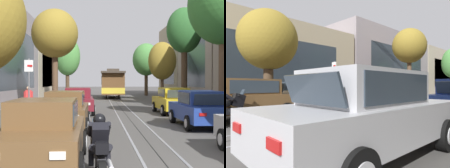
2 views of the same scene
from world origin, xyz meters
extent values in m
plane|color=#4C4947|center=(0.00, 20.79, 0.00)|extent=(160.00, 160.00, 0.00)
cube|color=gray|center=(-0.53, 23.99, 0.01)|extent=(0.08, 59.98, 0.01)
cube|color=gray|center=(0.53, 23.99, 0.01)|extent=(0.08, 59.98, 0.01)
cube|color=black|center=(0.00, 23.99, 0.00)|extent=(0.03, 59.98, 0.01)
cube|color=#2D3842|center=(-8.31, 23.99, 3.81)|extent=(0.04, 12.13, 5.08)
cube|color=#BCAD93|center=(-10.73, 41.32, 4.00)|extent=(4.89, 17.03, 8.01)
cube|color=#2D3842|center=(-8.31, 41.32, 3.60)|extent=(0.04, 12.13, 4.80)
cube|color=gray|center=(10.71, 30.49, 4.49)|extent=(4.84, 12.70, 8.98)
cube|color=#2D3842|center=(8.31, 30.49, 4.04)|extent=(0.04, 9.10, 5.39)
cube|color=tan|center=(10.70, 43.48, 4.98)|extent=(4.82, 12.70, 9.96)
cube|color=#2D3842|center=(8.31, 43.48, 4.48)|extent=(0.04, 9.10, 5.98)
cube|color=brown|center=(-2.92, 2.99, 0.65)|extent=(1.88, 4.33, 0.66)
cube|color=brown|center=(-2.93, 3.14, 1.28)|extent=(1.51, 2.09, 0.60)
cube|color=#2D3842|center=(-2.91, 2.30, 1.26)|extent=(1.34, 0.24, 0.47)
cube|color=#2D3842|center=(-2.95, 4.32, 1.26)|extent=(1.30, 0.22, 0.45)
cube|color=#2D3842|center=(-2.18, 3.15, 1.28)|extent=(0.06, 1.81, 0.47)
cube|color=#2D3842|center=(-3.67, 3.12, 1.28)|extent=(0.06, 1.81, 0.47)
cube|color=white|center=(-2.33, 0.84, 0.75)|extent=(0.28, 0.04, 0.14)
cube|color=#B21414|center=(-2.40, 5.16, 0.75)|extent=(0.28, 0.04, 0.12)
cube|color=#B21414|center=(-3.52, 5.14, 0.75)|extent=(0.28, 0.04, 0.12)
cylinder|color=black|center=(-2.02, 1.67, 0.32)|extent=(0.21, 0.64, 0.64)
cylinder|color=silver|center=(-1.91, 1.67, 0.32)|extent=(0.03, 0.35, 0.35)
cylinder|color=black|center=(-2.07, 4.33, 0.32)|extent=(0.21, 0.64, 0.64)
cylinder|color=silver|center=(-1.96, 4.34, 0.32)|extent=(0.03, 0.35, 0.35)
cylinder|color=black|center=(-3.83, 4.30, 0.32)|extent=(0.21, 0.64, 0.64)
cylinder|color=silver|center=(-3.94, 4.30, 0.32)|extent=(0.03, 0.35, 0.35)
cube|color=brown|center=(-3.01, 9.09, 0.65)|extent=(1.81, 4.30, 0.66)
cube|color=brown|center=(-3.01, 9.24, 1.28)|extent=(1.48, 2.07, 0.60)
cube|color=#2D3842|center=(-3.01, 8.40, 1.26)|extent=(1.33, 0.22, 0.47)
cube|color=#2D3842|center=(-3.01, 10.42, 1.26)|extent=(1.30, 0.20, 0.45)
cube|color=#2D3842|center=(-2.26, 9.24, 1.28)|extent=(0.03, 1.81, 0.47)
cube|color=#2D3842|center=(-3.76, 9.24, 1.28)|extent=(0.03, 1.81, 0.47)
cube|color=white|center=(-2.45, 6.93, 0.75)|extent=(0.28, 0.04, 0.14)
cube|color=#B21414|center=(-2.46, 11.25, 0.75)|extent=(0.28, 0.04, 0.12)
cube|color=white|center=(-3.56, 6.93, 0.75)|extent=(0.28, 0.04, 0.14)
cube|color=#B21414|center=(-3.57, 11.25, 0.75)|extent=(0.28, 0.04, 0.12)
cylinder|color=black|center=(-2.13, 7.76, 0.32)|extent=(0.20, 0.64, 0.64)
cylinder|color=silver|center=(-2.02, 7.76, 0.32)|extent=(0.02, 0.35, 0.35)
cylinder|color=black|center=(-3.89, 7.76, 0.32)|extent=(0.20, 0.64, 0.64)
cylinder|color=silver|center=(-4.00, 7.76, 0.32)|extent=(0.02, 0.35, 0.35)
cylinder|color=black|center=(-2.13, 10.43, 0.32)|extent=(0.20, 0.64, 0.64)
cylinder|color=silver|center=(-2.02, 10.43, 0.32)|extent=(0.02, 0.35, 0.35)
cylinder|color=black|center=(-3.89, 10.42, 0.32)|extent=(0.20, 0.64, 0.64)
cylinder|color=silver|center=(-4.00, 10.42, 0.32)|extent=(0.02, 0.35, 0.35)
cube|color=maroon|center=(-2.87, 15.58, 0.65)|extent=(2.01, 4.38, 0.66)
cube|color=maroon|center=(-2.88, 15.73, 1.28)|extent=(1.58, 2.13, 0.60)
cube|color=#2D3842|center=(-2.84, 14.89, 1.26)|extent=(1.34, 0.29, 0.47)
cube|color=#2D3842|center=(-2.94, 16.91, 1.26)|extent=(1.30, 0.26, 0.45)
cube|color=#2D3842|center=(-2.13, 15.76, 1.28)|extent=(0.12, 1.81, 0.47)
cube|color=#2D3842|center=(-3.63, 15.69, 1.28)|extent=(0.12, 1.81, 0.47)
cube|color=white|center=(-2.21, 13.45, 0.75)|extent=(0.28, 0.05, 0.14)
cube|color=#B21414|center=(-2.42, 17.76, 0.75)|extent=(0.28, 0.05, 0.12)
cube|color=white|center=(-3.32, 13.39, 0.75)|extent=(0.28, 0.05, 0.14)
cube|color=#B21414|center=(-3.54, 17.71, 0.75)|extent=(0.28, 0.05, 0.12)
cylinder|color=black|center=(-1.93, 14.29, 0.32)|extent=(0.23, 0.65, 0.64)
cylinder|color=silver|center=(-1.82, 14.29, 0.32)|extent=(0.04, 0.35, 0.35)
cylinder|color=black|center=(-3.69, 14.20, 0.32)|extent=(0.23, 0.65, 0.64)
cylinder|color=silver|center=(-3.80, 14.20, 0.32)|extent=(0.04, 0.35, 0.35)
cylinder|color=black|center=(-2.06, 16.95, 0.32)|extent=(0.23, 0.65, 0.64)
cylinder|color=silver|center=(-1.95, 16.96, 0.32)|extent=(0.04, 0.35, 0.35)
cylinder|color=black|center=(-3.82, 16.86, 0.32)|extent=(0.23, 0.65, 0.64)
cylinder|color=silver|center=(-3.93, 16.86, 0.32)|extent=(0.04, 0.35, 0.35)
cube|color=white|center=(2.34, 5.50, 0.75)|extent=(0.28, 0.04, 0.14)
cylinder|color=black|center=(2.02, 4.67, 0.32)|extent=(0.20, 0.64, 0.64)
cylinder|color=silver|center=(1.91, 4.67, 0.32)|extent=(0.02, 0.35, 0.35)
cube|color=#233D93|center=(2.83, 9.71, 0.65)|extent=(1.87, 4.33, 0.66)
cube|color=#233D93|center=(2.83, 9.56, 1.28)|extent=(1.51, 2.09, 0.60)
cube|color=#2D3842|center=(2.82, 10.39, 1.26)|extent=(1.34, 0.24, 0.47)
cube|color=#2D3842|center=(2.85, 8.37, 1.26)|extent=(1.30, 0.22, 0.45)
cube|color=#2D3842|center=(2.08, 9.54, 1.28)|extent=(0.06, 1.81, 0.47)
cube|color=#2D3842|center=(3.58, 9.57, 1.28)|extent=(0.06, 1.81, 0.47)
cube|color=white|center=(2.24, 11.86, 0.75)|extent=(0.28, 0.04, 0.14)
cube|color=#B21414|center=(2.30, 7.54, 0.75)|extent=(0.28, 0.04, 0.12)
cube|color=white|center=(3.35, 11.87, 0.75)|extent=(0.28, 0.04, 0.14)
cylinder|color=black|center=(1.93, 11.03, 0.32)|extent=(0.21, 0.64, 0.64)
cylinder|color=silver|center=(1.82, 11.02, 0.32)|extent=(0.03, 0.35, 0.35)
cylinder|color=black|center=(3.69, 11.05, 0.32)|extent=(0.21, 0.64, 0.64)
cylinder|color=silver|center=(3.80, 11.05, 0.32)|extent=(0.03, 0.35, 0.35)
cylinder|color=black|center=(1.97, 8.36, 0.32)|extent=(0.21, 0.64, 0.64)
cylinder|color=silver|center=(1.86, 8.36, 0.32)|extent=(0.03, 0.35, 0.35)
cube|color=gold|center=(2.93, 15.46, 0.65)|extent=(1.91, 4.35, 0.66)
cube|color=gold|center=(2.93, 15.31, 1.28)|extent=(1.53, 2.10, 0.60)
cube|color=#2D3842|center=(2.91, 16.15, 1.26)|extent=(1.34, 0.26, 0.47)
cube|color=#2D3842|center=(2.96, 14.13, 1.26)|extent=(1.30, 0.23, 0.45)
cube|color=#2D3842|center=(2.18, 15.29, 1.28)|extent=(0.08, 1.81, 0.47)
cube|color=#2D3842|center=(3.68, 15.33, 1.28)|extent=(0.08, 1.81, 0.47)
cube|color=white|center=(2.31, 17.60, 0.75)|extent=(0.28, 0.05, 0.14)
cube|color=#B21414|center=(2.42, 13.28, 0.75)|extent=(0.28, 0.05, 0.12)
cube|color=white|center=(3.43, 17.63, 0.75)|extent=(0.28, 0.05, 0.14)
cube|color=#B21414|center=(3.54, 13.31, 0.75)|extent=(0.28, 0.05, 0.12)
cylinder|color=black|center=(2.01, 16.77, 0.32)|extent=(0.22, 0.64, 0.64)
cylinder|color=silver|center=(1.90, 16.76, 0.32)|extent=(0.03, 0.35, 0.35)
cylinder|color=black|center=(3.77, 16.81, 0.32)|extent=(0.22, 0.64, 0.64)
cylinder|color=silver|center=(3.88, 16.82, 0.32)|extent=(0.03, 0.35, 0.35)
cylinder|color=black|center=(2.08, 14.10, 0.32)|extent=(0.22, 0.64, 0.64)
cylinder|color=silver|center=(1.97, 14.10, 0.32)|extent=(0.03, 0.35, 0.35)
cylinder|color=black|center=(3.84, 14.15, 0.32)|extent=(0.22, 0.64, 0.64)
cylinder|color=silver|center=(3.95, 14.15, 0.32)|extent=(0.03, 0.35, 0.35)
cylinder|color=brown|center=(-4.80, 19.76, 2.29)|extent=(0.43, 0.43, 4.57)
ellipsoid|color=olive|center=(-4.80, 19.76, 5.46)|extent=(3.38, 3.58, 3.56)
cylinder|color=#4C3826|center=(-5.19, 33.79, 1.84)|extent=(0.43, 0.43, 3.69)
ellipsoid|color=#4C8E42|center=(-5.19, 33.79, 4.79)|extent=(2.92, 2.66, 4.43)
cylinder|color=brown|center=(4.84, 12.19, 2.45)|extent=(0.50, 0.50, 4.91)
ellipsoid|color=#387A33|center=(4.84, 12.19, 5.94)|extent=(3.68, 3.91, 4.16)
cylinder|color=#4C3826|center=(5.06, 21.04, 2.53)|extent=(0.48, 0.48, 5.05)
ellipsoid|color=#2D662D|center=(5.06, 21.04, 5.94)|extent=(2.77, 2.31, 3.57)
cylinder|color=brown|center=(4.98, 29.62, 1.54)|extent=(0.33, 0.33, 3.07)
ellipsoid|color=olive|center=(4.98, 29.62, 4.06)|extent=(2.91, 2.44, 3.93)
cylinder|color=#4C3826|center=(4.75, 39.78, 1.87)|extent=(0.45, 0.45, 3.73)
ellipsoid|color=#4C8E42|center=(4.75, 39.78, 4.81)|extent=(3.65, 3.75, 4.33)
cube|color=brown|center=(0.00, 33.51, 1.65)|extent=(2.61, 7.56, 2.30)
cube|color=yellow|center=(0.00, 33.51, 0.95)|extent=(2.65, 7.60, 0.60)
cube|color=#42382D|center=(0.12, 37.80, 0.55)|extent=(2.43, 1.17, 0.10)
cylinder|color=yellow|center=(-0.99, 38.29, 1.65)|extent=(0.08, 0.08, 2.30)
cylinder|color=yellow|center=(1.25, 38.22, 1.65)|extent=(0.08, 0.08, 2.30)
cube|color=#42382D|center=(0.01, 33.81, 2.90)|extent=(2.81, 9.17, 0.20)
cube|color=#42382D|center=(0.00, 33.51, 3.14)|extent=(1.47, 5.66, 0.28)
cube|color=#2D3842|center=(-1.22, 33.54, 2.00)|extent=(0.21, 6.37, 0.90)
cube|color=#2D3842|center=(1.22, 33.47, 2.00)|extent=(0.21, 6.37, 0.90)
cube|color=yellow|center=(0.13, 38.33, 2.82)|extent=(1.44, 0.10, 0.28)
cube|color=black|center=(0.13, 38.37, 1.40)|extent=(0.44, 0.04, 0.32)
cylinder|color=#332D28|center=(-0.64, 35.59, 0.35)|extent=(0.14, 0.70, 0.70)
cylinder|color=#332D28|center=(0.76, 35.55, 0.35)|extent=(0.14, 0.70, 0.70)
cylinder|color=#332D28|center=(-0.76, 31.46, 0.35)|extent=(0.14, 0.70, 0.70)
cylinder|color=#332D28|center=(0.64, 31.43, 0.35)|extent=(0.14, 0.70, 0.70)
cylinder|color=black|center=(-1.64, 2.47, 0.30)|extent=(0.14, 0.58, 0.57)
cylinder|color=silver|center=(-1.64, 2.47, 0.30)|extent=(0.14, 0.34, 0.33)
cube|color=#2D2D33|center=(-1.60, 1.70, 0.52)|extent=(0.23, 1.18, 0.20)
ellipsoid|color=black|center=(-1.61, 1.91, 0.78)|extent=(0.39, 0.58, 0.28)
cube|color=black|center=(-1.64, 2.36, 0.85)|extent=(0.34, 0.43, 0.47)
cube|color=#2D3842|center=(-1.65, 2.50, 1.08)|extent=(0.25, 0.16, 0.23)
sphere|color=white|center=(-1.65, 2.50, 0.82)|extent=(0.14, 0.14, 0.14)
cube|color=black|center=(-1.59, 1.46, 0.76)|extent=(0.31, 0.54, 0.12)
cube|color=black|center=(-1.57, 1.14, 0.82)|extent=(0.26, 0.29, 0.20)
cylinder|color=silver|center=(-1.41, 1.25, 0.48)|extent=(0.12, 0.55, 0.09)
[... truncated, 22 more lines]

